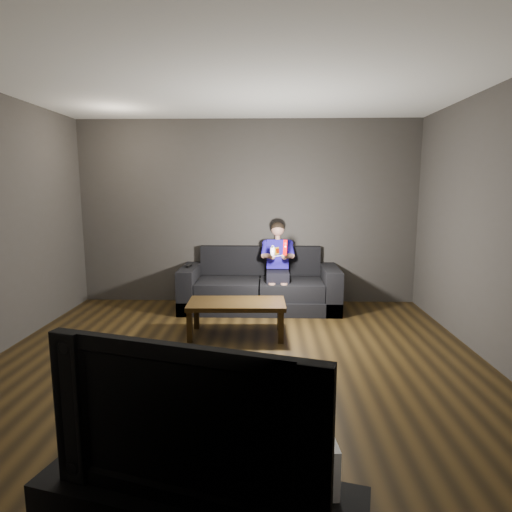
{
  "coord_description": "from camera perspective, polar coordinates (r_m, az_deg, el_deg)",
  "views": [
    {
      "loc": [
        0.31,
        -3.86,
        1.72
      ],
      "look_at": [
        0.15,
        1.55,
        0.85
      ],
      "focal_mm": 30.0,
      "sensor_mm": 36.0,
      "label": 1
    }
  ],
  "objects": [
    {
      "name": "wii_console",
      "position": [
        1.96,
        9.79,
        -25.81
      ],
      "size": [
        0.07,
        0.17,
        0.21
      ],
      "primitive_type": "cube",
      "rotation": [
        0.0,
        0.0,
        0.09
      ],
      "color": "white",
      "rests_on": "media_console"
    },
    {
      "name": "floor",
      "position": [
        4.24,
        -2.75,
        -14.83
      ],
      "size": [
        5.0,
        5.0,
        0.0
      ],
      "primitive_type": "plane",
      "color": "black",
      "rests_on": "ground"
    },
    {
      "name": "tv",
      "position": [
        1.85,
        -8.11,
        -20.01
      ],
      "size": [
        1.13,
        0.46,
        0.66
      ],
      "primitive_type": "imported",
      "rotation": [
        0.0,
        0.0,
        -0.29
      ],
      "color": "black",
      "rests_on": "media_console"
    },
    {
      "name": "front_wall",
      "position": [
        1.44,
        -10.88,
        -5.95
      ],
      "size": [
        5.0,
        0.04,
        2.7
      ],
      "primitive_type": "cube",
      "color": "#3B3733",
      "rests_on": "ground"
    },
    {
      "name": "wii_remote_red",
      "position": [
        5.55,
        3.93,
        1.12
      ],
      "size": [
        0.06,
        0.08,
        0.2
      ],
      "color": "#C00100",
      "rests_on": "child"
    },
    {
      "name": "wii_remote_black",
      "position": [
        6.12,
        -8.91,
        -1.32
      ],
      "size": [
        0.06,
        0.16,
        0.03
      ],
      "color": "black",
      "rests_on": "sofa"
    },
    {
      "name": "coffee_table",
      "position": [
        5.01,
        -2.6,
        -6.71
      ],
      "size": [
        1.14,
        0.59,
        0.41
      ],
      "color": "black",
      "rests_on": "floor"
    },
    {
      "name": "ceiling",
      "position": [
        3.99,
        -3.07,
        23.31
      ],
      "size": [
        5.0,
        5.0,
        0.02
      ],
      "primitive_type": "cube",
      "color": "white",
      "rests_on": "back_wall"
    },
    {
      "name": "back_wall",
      "position": [
        6.38,
        -1.1,
        5.81
      ],
      "size": [
        5.0,
        0.04,
        2.7
      ],
      "primitive_type": "cube",
      "color": "#3B3733",
      "rests_on": "ground"
    },
    {
      "name": "child",
      "position": [
        6.02,
        2.91,
        -0.33
      ],
      "size": [
        0.46,
        0.57,
        1.14
      ],
      "color": "black",
      "rests_on": "sofa"
    },
    {
      "name": "sofa",
      "position": [
        6.17,
        0.51,
        -4.37
      ],
      "size": [
        2.22,
        0.96,
        0.86
      ],
      "color": "black",
      "rests_on": "floor"
    },
    {
      "name": "nunchuk_white",
      "position": [
        5.56,
        2.22,
        0.71
      ],
      "size": [
        0.06,
        0.1,
        0.16
      ],
      "color": "white",
      "rests_on": "child"
    }
  ]
}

